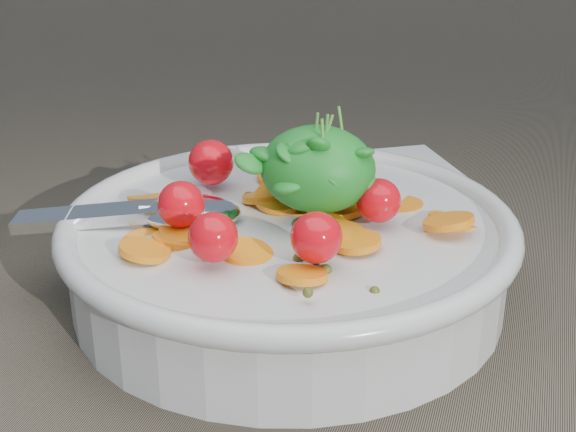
% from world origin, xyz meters
% --- Properties ---
extents(ground, '(6.00, 6.00, 0.00)m').
position_xyz_m(ground, '(0.00, 0.00, 0.00)').
color(ground, brown).
rests_on(ground, ground).
extents(bowl, '(0.33, 0.30, 0.13)m').
position_xyz_m(bowl, '(-0.01, -0.00, 0.04)').
color(bowl, silver).
rests_on(bowl, ground).
extents(napkin, '(0.22, 0.21, 0.01)m').
position_xyz_m(napkin, '(-0.00, 0.23, 0.00)').
color(napkin, white).
rests_on(napkin, ground).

